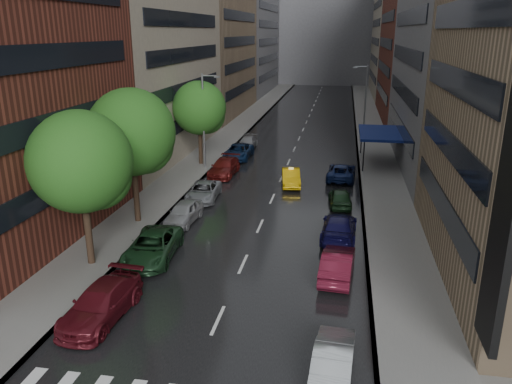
% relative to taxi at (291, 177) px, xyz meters
% --- Properties ---
extents(ground, '(220.00, 220.00, 0.00)m').
position_rel_taxi_xyz_m(ground, '(-1.08, -25.99, -0.72)').
color(ground, gray).
rests_on(ground, ground).
extents(road, '(14.00, 140.00, 0.01)m').
position_rel_taxi_xyz_m(road, '(-1.08, 24.01, -0.71)').
color(road, black).
rests_on(road, ground).
extents(sidewalk_left, '(4.00, 140.00, 0.15)m').
position_rel_taxi_xyz_m(sidewalk_left, '(-10.08, 24.01, -0.64)').
color(sidewalk_left, gray).
rests_on(sidewalk_left, ground).
extents(sidewalk_right, '(4.00, 140.00, 0.15)m').
position_rel_taxi_xyz_m(sidewalk_right, '(7.92, 24.01, -0.64)').
color(sidewalk_right, gray).
rests_on(sidewalk_right, ground).
extents(buildings_left, '(8.00, 108.00, 38.00)m').
position_rel_taxi_xyz_m(buildings_left, '(-16.08, 32.80, 15.27)').
color(buildings_left, maroon).
rests_on(buildings_left, ground).
extents(buildings_right, '(8.05, 109.10, 36.00)m').
position_rel_taxi_xyz_m(buildings_right, '(13.92, 30.71, 14.31)').
color(buildings_right, '#937A5B').
rests_on(buildings_right, ground).
extents(building_far, '(40.00, 14.00, 32.00)m').
position_rel_taxi_xyz_m(building_far, '(-1.08, 92.01, 15.28)').
color(building_far, slate).
rests_on(building_far, ground).
extents(tree_near, '(5.63, 5.63, 8.97)m').
position_rel_taxi_xyz_m(tree_near, '(-9.68, -17.58, 5.42)').
color(tree_near, '#382619').
rests_on(tree_near, ground).
extents(tree_mid, '(5.90, 5.90, 9.40)m').
position_rel_taxi_xyz_m(tree_mid, '(-9.68, -10.76, 5.72)').
color(tree_mid, '#382619').
rests_on(tree_mid, ground).
extents(tree_far, '(5.25, 5.25, 8.36)m').
position_rel_taxi_xyz_m(tree_far, '(-9.68, 5.43, 5.00)').
color(tree_far, '#382619').
rests_on(tree_far, ground).
extents(taxi, '(2.15, 4.54, 1.44)m').
position_rel_taxi_xyz_m(taxi, '(0.00, 0.00, 0.00)').
color(taxi, yellow).
rests_on(taxi, ground).
extents(parked_cars_left, '(3.01, 41.45, 1.57)m').
position_rel_taxi_xyz_m(parked_cars_left, '(-6.48, -5.28, 0.03)').
color(parked_cars_left, '#4F0F17').
rests_on(parked_cars_left, ground).
extents(parked_cars_right, '(2.68, 32.32, 1.57)m').
position_rel_taxi_xyz_m(parked_cars_right, '(4.32, -9.45, 0.03)').
color(parked_cars_right, '#9FA5A8').
rests_on(parked_cars_right, ground).
extents(street_lamp_left, '(1.74, 0.22, 9.00)m').
position_rel_taxi_xyz_m(street_lamp_left, '(-8.80, 4.01, 4.17)').
color(street_lamp_left, gray).
rests_on(street_lamp_left, sidewalk_left).
extents(street_lamp_right, '(1.74, 0.22, 9.00)m').
position_rel_taxi_xyz_m(street_lamp_right, '(6.64, 19.01, 4.17)').
color(street_lamp_right, gray).
rests_on(street_lamp_right, sidewalk_right).
extents(awning, '(4.00, 8.00, 3.12)m').
position_rel_taxi_xyz_m(awning, '(7.91, 9.01, 2.42)').
color(awning, navy).
rests_on(awning, sidewalk_right).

